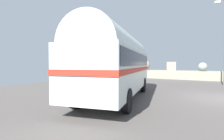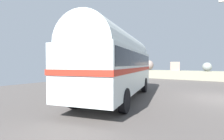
{
  "view_description": "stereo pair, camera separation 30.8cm",
  "coord_description": "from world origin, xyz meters",
  "views": [
    {
      "loc": [
        -0.12,
        -10.98,
        1.9
      ],
      "look_at": [
        -5.34,
        -2.9,
        1.57
      ],
      "focal_mm": 27.28,
      "sensor_mm": 36.0,
      "label": 1
    },
    {
      "loc": [
        0.14,
        -10.81,
        1.9
      ],
      "look_at": [
        -5.34,
        -2.9,
        1.57
      ],
      "focal_mm": 27.28,
      "sensor_mm": 36.0,
      "label": 2
    }
  ],
  "objects": [
    {
      "name": "vintage_coach",
      "position": [
        -4.94,
        -2.99,
        2.05
      ],
      "size": [
        4.63,
        8.91,
        3.7
      ],
      "rotation": [
        0.0,
        0.0,
        0.27
      ],
      "color": "black",
      "rests_on": "ground"
    }
  ]
}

